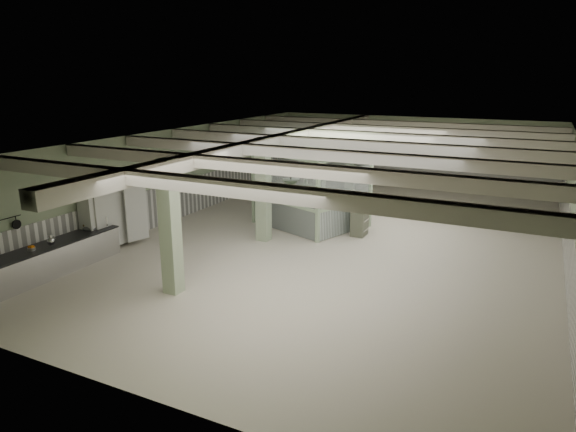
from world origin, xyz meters
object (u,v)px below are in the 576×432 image
at_px(filing_cabinet, 360,215).
at_px(walkin_cooler, 111,220).
at_px(prep_counter, 37,264).
at_px(guard_booth, 311,174).

bearing_deg(filing_cabinet, walkin_cooler, -143.79).
distance_m(prep_counter, guard_booth, 9.86).
bearing_deg(guard_booth, walkin_cooler, -110.57).
xyz_separation_m(prep_counter, filing_cabinet, (6.88, 8.02, 0.28)).
bearing_deg(walkin_cooler, prep_counter, -88.41).
distance_m(prep_counter, walkin_cooler, 3.05).
bearing_deg(prep_counter, walkin_cooler, 91.59).
xyz_separation_m(walkin_cooler, filing_cabinet, (6.96, 5.01, -0.24)).
bearing_deg(walkin_cooler, guard_booth, 48.79).
xyz_separation_m(prep_counter, guard_booth, (4.74, 8.51, 1.51)).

